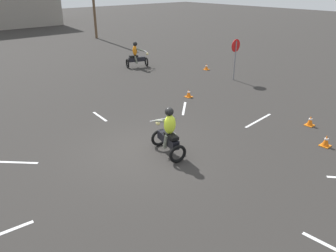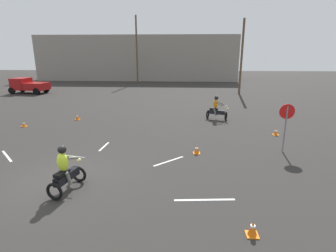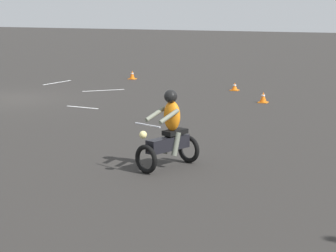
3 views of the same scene
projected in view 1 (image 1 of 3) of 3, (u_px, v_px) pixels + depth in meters
name	position (u px, v px, depth m)	size (l,w,h in m)	color
ground_plane	(144.00, 152.00, 10.98)	(120.00, 120.00, 0.00)	#2D2B28
motorcycle_rider_foreground	(169.00, 134.00, 10.55)	(0.93, 1.56, 1.66)	black
motorcycle_rider_background	(136.00, 56.00, 21.38)	(1.55, 1.06, 1.66)	black
stop_sign	(235.00, 51.00, 18.28)	(0.70, 0.08, 2.30)	slate
traffic_cone_near_left	(310.00, 121.00, 12.88)	(0.32, 0.32, 0.41)	orange
traffic_cone_near_right	(326.00, 141.00, 11.28)	(0.32, 0.32, 0.41)	orange
traffic_cone_mid_left	(206.00, 67.00, 21.00)	(0.32, 0.32, 0.36)	orange
traffic_cone_far_left	(189.00, 93.00, 16.06)	(0.32, 0.32, 0.38)	orange
lane_stripe_e	(258.00, 120.00, 13.42)	(0.10, 1.96, 0.01)	silver
lane_stripe_ne	(184.00, 108.00, 14.70)	(0.10, 1.64, 0.01)	silver
lane_stripe_n	(100.00, 116.00, 13.82)	(0.10, 1.25, 0.01)	silver
lane_stripe_nw	(11.00, 162.00, 10.34)	(0.10, 1.73, 0.01)	silver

